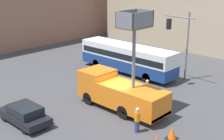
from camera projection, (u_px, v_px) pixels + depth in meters
ground_plane at (116, 109)px, 24.08m from camera, size 120.00×120.00×0.00m
building_backdrop_side at (206, 4)px, 42.82m from camera, size 10.00×28.00×11.65m
utility_truck at (120, 90)px, 23.67m from camera, size 2.41×7.42×7.62m
city_bus at (127, 57)px, 32.24m from camera, size 2.51×11.08×2.92m
traffic_light_pole at (181, 37)px, 28.54m from camera, size 3.39×3.14×6.58m
road_worker_near_truck at (137, 120)px, 20.36m from camera, size 0.38×0.38×1.76m
road_worker_directing at (147, 90)px, 25.55m from camera, size 0.38×0.38×1.75m
traffic_cone_far_side at (172, 133)px, 19.73m from camera, size 0.69×0.69×0.79m
parked_car_curbside at (25, 114)px, 21.60m from camera, size 1.86×4.24×1.37m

